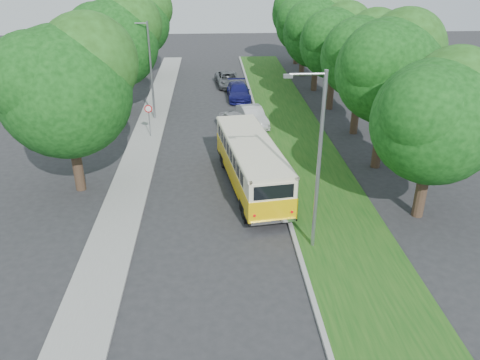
{
  "coord_description": "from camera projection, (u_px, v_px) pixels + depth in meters",
  "views": [
    {
      "loc": [
        -0.03,
        -19.88,
        11.96
      ],
      "look_at": [
        1.29,
        1.55,
        1.5
      ],
      "focal_mm": 35.0,
      "sensor_mm": 36.0,
      "label": 1
    }
  ],
  "objects": [
    {
      "name": "sidewalk",
      "position": [
        132.0,
        179.0,
        27.27
      ],
      "size": [
        2.2,
        70.0,
        0.12
      ],
      "primitive_type": "cube",
      "color": "gray",
      "rests_on": "ground"
    },
    {
      "name": "treeline",
      "position": [
        251.0,
        38.0,
        36.8
      ],
      "size": [
        24.27,
        41.91,
        9.46
      ],
      "color": "#332319",
      "rests_on": "ground"
    },
    {
      "name": "ground",
      "position": [
        216.0,
        222.0,
        23.08
      ],
      "size": [
        120.0,
        120.0,
        0.0
      ],
      "primitive_type": "plane",
      "color": "#27272A",
      "rests_on": "ground"
    },
    {
      "name": "car_white",
      "position": [
        252.0,
        116.0,
        35.65
      ],
      "size": [
        2.35,
        4.58,
        1.44
      ],
      "primitive_type": "imported",
      "rotation": [
        0.0,
        0.0,
        0.2
      ],
      "color": "silver",
      "rests_on": "ground"
    },
    {
      "name": "car_blue",
      "position": [
        238.0,
        91.0,
        42.16
      ],
      "size": [
        2.04,
        4.84,
        1.39
      ],
      "primitive_type": "imported",
      "rotation": [
        0.0,
        0.0,
        0.02
      ],
      "color": "navy",
      "rests_on": "ground"
    },
    {
      "name": "car_silver",
      "position": [
        236.0,
        123.0,
        34.13
      ],
      "size": [
        3.02,
        4.62,
        1.46
      ],
      "primitive_type": "imported",
      "rotation": [
        0.0,
        0.0,
        0.33
      ],
      "color": "#A4A4A9",
      "rests_on": "ground"
    },
    {
      "name": "vintage_bus",
      "position": [
        251.0,
        165.0,
        25.77
      ],
      "size": [
        3.74,
        9.82,
        2.84
      ],
      "primitive_type": null,
      "rotation": [
        0.0,
        0.0,
        0.14
      ],
      "color": "yellow",
      "rests_on": "ground"
    },
    {
      "name": "grass_verge",
      "position": [
        314.0,
        174.0,
        27.86
      ],
      "size": [
        4.5,
        70.0,
        0.13
      ],
      "primitive_type": "cube",
      "color": "#154913",
      "rests_on": "ground"
    },
    {
      "name": "warning_sign",
      "position": [
        149.0,
        115.0,
        32.83
      ],
      "size": [
        0.56,
        0.1,
        2.5
      ],
      "color": "gray",
      "rests_on": "ground"
    },
    {
      "name": "car_grey",
      "position": [
        228.0,
        79.0,
        46.25
      ],
      "size": [
        2.69,
        5.02,
        1.34
      ],
      "primitive_type": "imported",
      "rotation": [
        0.0,
        0.0,
        0.1
      ],
      "color": "slate",
      "rests_on": "ground"
    },
    {
      "name": "lamppost_near",
      "position": [
        317.0,
        158.0,
        19.15
      ],
      "size": [
        1.71,
        0.16,
        8.0
      ],
      "color": "gray",
      "rests_on": "ground"
    },
    {
      "name": "curb",
      "position": [
        275.0,
        175.0,
        27.73
      ],
      "size": [
        0.2,
        70.0,
        0.15
      ],
      "primitive_type": "cube",
      "color": "gray",
      "rests_on": "ground"
    },
    {
      "name": "lamppost_far",
      "position": [
        150.0,
        68.0,
        35.37
      ],
      "size": [
        1.71,
        0.16,
        7.5
      ],
      "color": "gray",
      "rests_on": "ground"
    }
  ]
}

